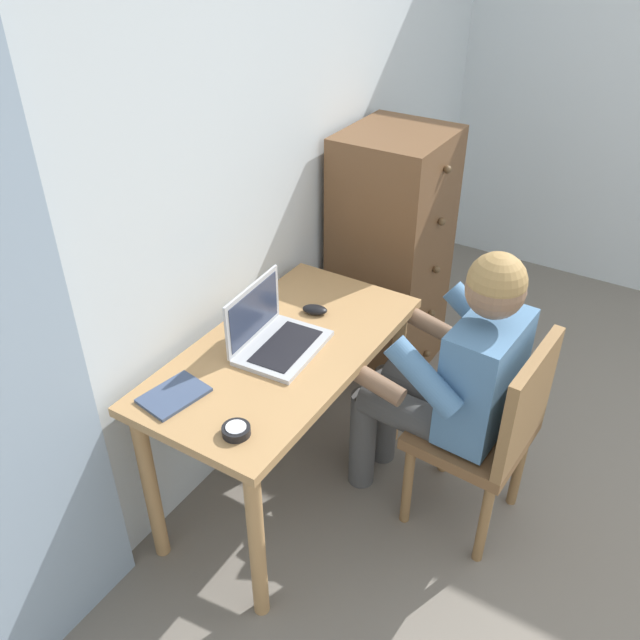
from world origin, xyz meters
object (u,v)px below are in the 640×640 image
(notebook_pad, at_px, (174,395))
(person_seated, at_px, (451,372))
(computer_mouse, at_px, (315,310))
(desk, at_px, (284,373))
(desk_clock, at_px, (236,430))
(laptop, at_px, (273,335))
(chair, at_px, (491,429))
(dresser, at_px, (390,257))

(notebook_pad, bearing_deg, person_seated, -35.77)
(person_seated, relative_size, computer_mouse, 11.95)
(desk, height_order, desk_clock, desk_clock)
(desk, xyz_separation_m, laptop, (-0.01, 0.03, 0.17))
(laptop, relative_size, notebook_pad, 1.69)
(chair, bearing_deg, dresser, 46.24)
(dresser, relative_size, notebook_pad, 5.95)
(desk_clock, height_order, notebook_pad, desk_clock)
(laptop, bearing_deg, dresser, 2.31)
(laptop, bearing_deg, person_seated, -63.65)
(desk_clock, bearing_deg, computer_mouse, 12.55)
(chair, relative_size, computer_mouse, 8.77)
(dresser, relative_size, computer_mouse, 12.49)
(desk_clock, bearing_deg, notebook_pad, 83.38)
(desk_clock, bearing_deg, laptop, 20.85)
(dresser, bearing_deg, person_seated, -140.62)
(chair, height_order, person_seated, person_seated)
(computer_mouse, xyz_separation_m, notebook_pad, (-0.68, 0.13, -0.01))
(chair, xyz_separation_m, laptop, (-0.28, 0.77, 0.31))
(desk, xyz_separation_m, person_seated, (0.28, -0.55, 0.05))
(chair, bearing_deg, person_seated, 86.62)
(desk_clock, bearing_deg, person_seated, -29.79)
(desk, height_order, chair, chair)
(chair, distance_m, laptop, 0.87)
(dresser, bearing_deg, computer_mouse, -176.21)
(computer_mouse, bearing_deg, dresser, -12.70)
(person_seated, height_order, computer_mouse, person_seated)
(notebook_pad, bearing_deg, desk_clock, -87.10)
(person_seated, xyz_separation_m, laptop, (-0.29, 0.59, 0.13))
(chair, relative_size, desk_clock, 9.74)
(person_seated, distance_m, computer_mouse, 0.58)
(computer_mouse, bearing_deg, notebook_pad, 152.84)
(desk, xyz_separation_m, dresser, (1.04, 0.07, -0.00))
(person_seated, distance_m, desk_clock, 0.85)
(desk, bearing_deg, chair, -69.96)
(chair, bearing_deg, notebook_pad, 127.74)
(computer_mouse, distance_m, desk_clock, 0.73)
(chair, height_order, desk_clock, chair)
(dresser, distance_m, person_seated, 0.99)
(dresser, height_order, computer_mouse, dresser)
(dresser, relative_size, desk_clock, 13.88)
(laptop, distance_m, computer_mouse, 0.27)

